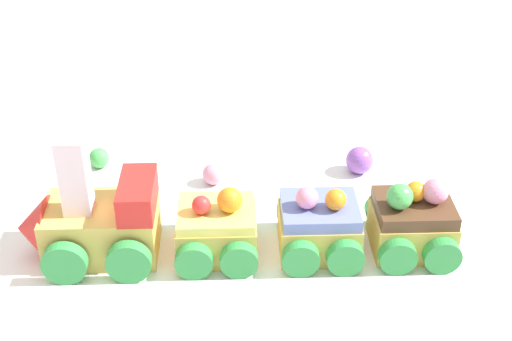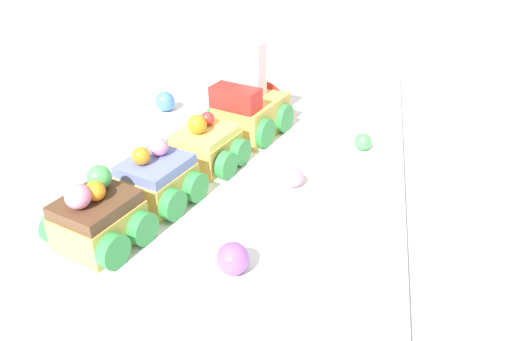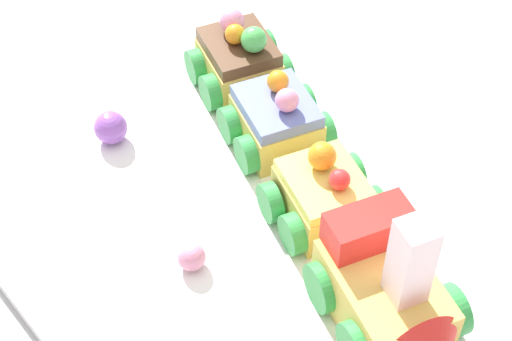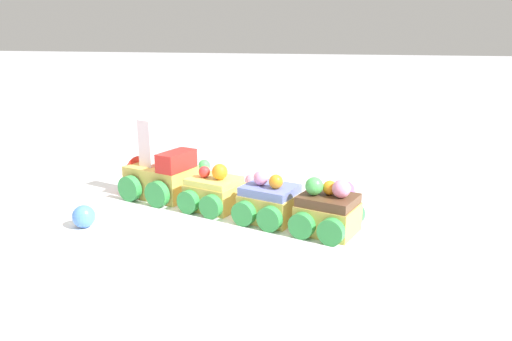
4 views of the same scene
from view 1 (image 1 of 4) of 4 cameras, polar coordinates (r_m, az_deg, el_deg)
name	(u,v)px [view 1 (image 1 of 4)]	position (r m, az deg, el deg)	size (l,w,h in m)	color
ground_plane	(235,236)	(0.63, -1.66, -5.27)	(10.00, 10.00, 0.00)	#B2B2B7
display_board	(235,231)	(0.63, -1.67, -4.83)	(0.76, 0.36, 0.01)	white
cake_train_locomotive	(92,224)	(0.59, -12.96, -4.20)	(0.12, 0.10, 0.11)	#E0BC56
cake_car_lemon	(217,230)	(0.58, -3.13, -4.75)	(0.08, 0.09, 0.06)	#E0BC56
cake_car_blueberry	(319,227)	(0.58, 5.05, -4.52)	(0.08, 0.09, 0.06)	#E0BC56
cake_car_chocolate	(412,223)	(0.60, 12.39, -4.11)	(0.08, 0.09, 0.07)	#E0BC56
gumball_green	(99,158)	(0.71, -12.44, 0.99)	(0.02, 0.02, 0.02)	#4CBC56
gumball_pink	(212,174)	(0.67, -3.53, -0.31)	(0.02, 0.02, 0.02)	pink
gumball_purple	(360,160)	(0.70, 8.29, 0.82)	(0.03, 0.03, 0.03)	#9956C6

